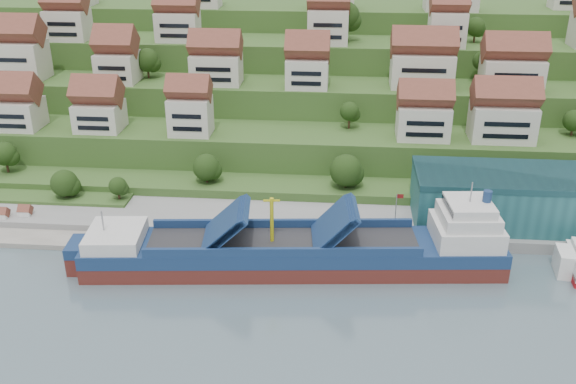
{
  "coord_description": "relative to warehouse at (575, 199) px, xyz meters",
  "views": [
    {
      "loc": [
        7.32,
        -96.82,
        59.0
      ],
      "look_at": [
        -2.22,
        14.0,
        8.0
      ],
      "focal_mm": 40.0,
      "sensor_mm": 36.0,
      "label": 1
    }
  ],
  "objects": [
    {
      "name": "warehouse",
      "position": [
        0.0,
        0.0,
        0.0
      ],
      "size": [
        60.0,
        15.0,
        10.0
      ],
      "primitive_type": "cube",
      "color": "#245E62",
      "rests_on": "quay"
    },
    {
      "name": "hillside_village",
      "position": [
        -50.39,
        44.64,
        17.57
      ],
      "size": [
        157.22,
        63.41,
        29.13
      ],
      "color": "beige",
      "rests_on": "ground"
    },
    {
      "name": "quay",
      "position": [
        -32.0,
        -2.0,
        -6.1
      ],
      "size": [
        180.0,
        14.0,
        2.2
      ],
      "primitive_type": "cube",
      "color": "gray",
      "rests_on": "ground"
    },
    {
      "name": "cargo_ship",
      "position": [
        -50.02,
        -16.97,
        -4.11
      ],
      "size": [
        73.01,
        17.89,
        15.96
      ],
      "rotation": [
        0.0,
        0.0,
        0.09
      ],
      "color": "#5A211B",
      "rests_on": "ground"
    },
    {
      "name": "pebble_beach",
      "position": [
        -110.0,
        -5.0,
        -6.7
      ],
      "size": [
        45.0,
        20.0,
        1.0
      ],
      "primitive_type": "cube",
      "color": "gray",
      "rests_on": "ground"
    },
    {
      "name": "ground",
      "position": [
        -52.0,
        -17.0,
        -7.2
      ],
      "size": [
        300.0,
        300.0,
        0.0
      ],
      "primitive_type": "plane",
      "color": "slate",
      "rests_on": "ground"
    },
    {
      "name": "hillside",
      "position": [
        -52.0,
        86.55,
        3.46
      ],
      "size": [
        260.0,
        128.0,
        31.0
      ],
      "color": "#2D4C1E",
      "rests_on": "ground"
    },
    {
      "name": "hillside_trees",
      "position": [
        -58.83,
        29.24,
        10.11
      ],
      "size": [
        141.2,
        61.96,
        32.02
      ],
      "color": "#254115",
      "rests_on": "ground"
    },
    {
      "name": "flagpole",
      "position": [
        -33.89,
        -7.0,
        -0.32
      ],
      "size": [
        1.28,
        0.16,
        8.0
      ],
      "color": "gray",
      "rests_on": "quay"
    }
  ]
}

